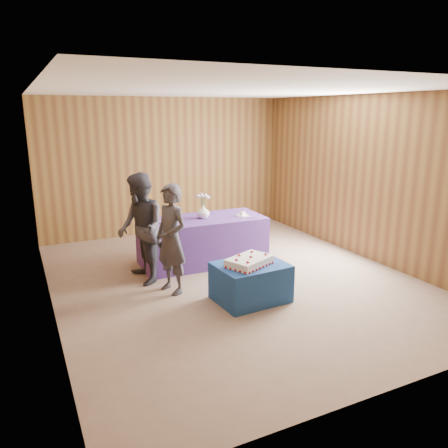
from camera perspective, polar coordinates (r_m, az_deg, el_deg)
ground at (r=6.55m, az=1.12°, el=-7.22°), size 6.00×6.00×0.00m
room_shell at (r=6.12m, az=1.21°, el=8.68°), size 5.04×6.04×2.72m
cake_table at (r=5.79m, az=3.49°, el=-7.58°), size 0.94×0.75×0.50m
serving_table at (r=7.15m, az=-2.83°, el=-2.17°), size 2.03×0.97×0.75m
sheet_cake at (r=5.64m, az=3.33°, el=-4.88°), size 0.71×0.61×0.14m
vase at (r=7.03m, az=-2.73°, el=1.63°), size 0.24×0.24×0.22m
flower_spray at (r=6.98m, az=-2.75°, el=3.66°), size 0.22×0.23×0.17m
platter at (r=6.94m, az=-7.87°, el=0.49°), size 0.41×0.41×0.02m
plate at (r=7.21m, az=2.45°, el=1.12°), size 0.25×0.25×0.01m
cake_slice at (r=7.20m, az=2.46°, el=1.42°), size 0.09×0.08×0.09m
knife at (r=7.06m, az=3.36°, el=0.77°), size 0.25×0.11×0.00m
guest_left at (r=5.92m, az=-6.91°, el=-2.00°), size 0.52×0.64×1.51m
guest_right at (r=6.33m, az=-10.83°, el=-0.63°), size 0.61×0.78×1.60m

